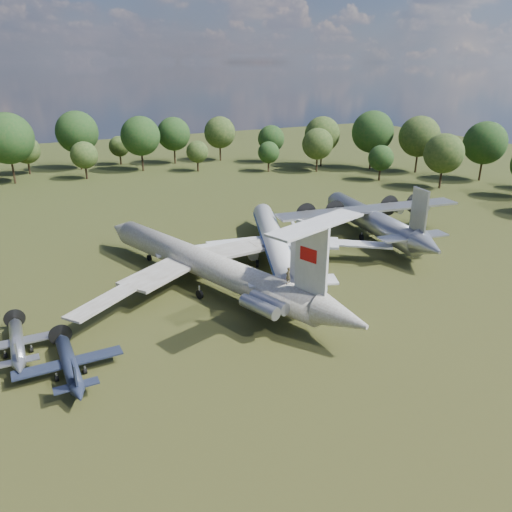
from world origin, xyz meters
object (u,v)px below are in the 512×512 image
il62_airliner (207,270)px  small_prop_northwest (17,346)px  small_prop_west (70,367)px  person_on_il62 (288,275)px  an12_transport (372,223)px  tu104_jet (275,249)px

il62_airliner → small_prop_northwest: (-23.50, -6.33, -1.56)m
il62_airliner → small_prop_northwest: bearing=177.0°
small_prop_west → small_prop_northwest: small_prop_west is taller
small_prop_northwest → person_on_il62: person_on_il62 is taller
an12_transport → small_prop_west: bearing=-151.2°
an12_transport → il62_airliner: bearing=-160.6°
tu104_jet → small_prop_northwest: tu104_jet is taller
tu104_jet → small_prop_west: size_ratio=3.38×
an12_transport → small_prop_northwest: size_ratio=2.81×
tu104_jet → person_on_il62: bearing=-93.3°
small_prop_northwest → person_on_il62: 29.22m
il62_airliner → person_on_il62: bearing=-90.0°
il62_airliner → an12_transport: bearing=-7.2°
il62_airliner → small_prop_west: il62_airliner is taller
small_prop_west → an12_transport: bearing=19.7°
tu104_jet → small_prop_west: tu104_jet is taller
an12_transport → small_prop_northwest: bearing=-158.8°
tu104_jet → small_prop_northwest: bearing=-143.5°
tu104_jet → an12_transport: size_ratio=1.25×
il62_airliner → an12_transport: il62_airliner is taller
person_on_il62 → small_prop_west: bearing=-21.9°
tu104_jet → person_on_il62: person_on_il62 is taller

